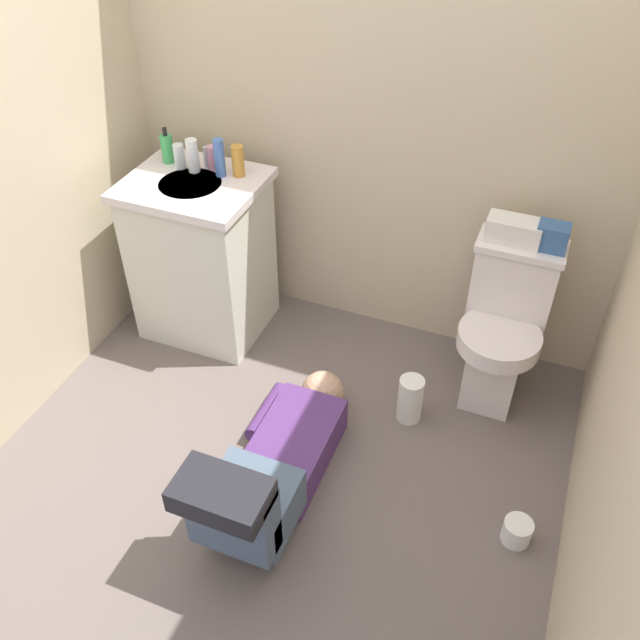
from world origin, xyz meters
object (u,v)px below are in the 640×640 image
faucet (206,157)px  toilet (503,327)px  bottle_white (193,156)px  toilet_paper_roll (517,531)px  bottle_amber (238,161)px  bottle_clear (179,156)px  bottle_pink (213,158)px  tissue_box (514,230)px  vanity_cabinet (202,256)px  toiletry_bag (552,237)px  bottle_blue (219,158)px  soap_dispenser (167,148)px  paper_towel_roll (410,399)px  person_plumber (272,467)px

faucet → toilet: bearing=-2.8°
bottle_white → toilet_paper_roll: bearing=-24.3°
toilet → faucet: 1.52m
bottle_amber → toilet_paper_roll: size_ratio=1.29×
toilet → bottle_clear: (-1.54, 0.02, 0.51)m
bottle_pink → tissue_box: bearing=1.0°
vanity_cabinet → bottle_pink: bottle_pink is taller
vanity_cabinet → toiletry_bag: (1.54, 0.16, 0.39)m
toilet → bottle_blue: bottle_blue is taller
soap_dispenser → toilet: bearing=-1.8°
toilet → toilet_paper_roll: bearing=-72.0°
faucet → soap_dispenser: size_ratio=0.60×
tissue_box → toiletry_bag: size_ratio=1.77×
toilet → paper_towel_roll: (-0.30, -0.32, -0.25)m
paper_towel_roll → vanity_cabinet: bearing=167.6°
tissue_box → bottle_amber: bottle_amber is taller
vanity_cabinet → faucet: (-0.00, 0.14, 0.45)m
faucet → bottle_amber: bottle_amber is taller
tissue_box → bottle_blue: (-1.29, -0.07, 0.11)m
vanity_cabinet → soap_dispenser: soap_dispenser is taller
bottle_white → bottle_pink: 0.09m
bottle_white → toilet_paper_roll: bottle_white is taller
vanity_cabinet → bottle_amber: bearing=36.1°
paper_towel_roll → tissue_box: bearing=58.1°
person_plumber → bottle_white: 1.42m
bottle_pink → paper_towel_roll: bottle_pink is taller
tissue_box → bottle_blue: 1.30m
toilet → toiletry_bag: toiletry_bag is taller
toilet → bottle_clear: bottle_clear is taller
soap_dispenser → bottle_white: soap_dispenser is taller
soap_dispenser → faucet: bearing=6.0°
tissue_box → bottle_blue: bearing=-177.0°
person_plumber → vanity_cabinet: bearing=131.5°
bottle_blue → toilet_paper_roll: 1.96m
toilet → bottle_amber: (-1.26, 0.05, 0.52)m
tissue_box → vanity_cabinet: bearing=-173.4°
soap_dispenser → bottle_clear: bearing=-21.3°
bottle_white → vanity_cabinet: bearing=-67.4°
toiletry_bag → toilet_paper_roll: bearing=-80.6°
faucet → soap_dispenser: bearing=-174.0°
bottle_white → bottle_amber: 0.21m
soap_dispenser → bottle_white: size_ratio=1.09×
soap_dispenser → bottle_amber: size_ratio=1.17×
bottle_clear → person_plumber: bearing=-47.4°
toilet → vanity_cabinet: 1.44m
toilet → faucet: size_ratio=7.50×
tissue_box → bottle_blue: size_ratio=1.28×
faucet → soap_dispenser: (-0.19, -0.02, 0.02)m
soap_dispenser → paper_towel_roll: (1.32, -0.37, -0.77)m
toiletry_bag → bottle_amber: bearing=-178.5°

